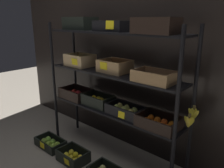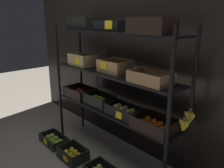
# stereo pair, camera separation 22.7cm
# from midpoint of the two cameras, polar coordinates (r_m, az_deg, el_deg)

# --- Properties ---
(ground_plane) EXTENTS (10.00, 10.00, 0.00)m
(ground_plane) POSITION_cam_midpoint_polar(r_m,az_deg,el_deg) (2.63, -2.59, -17.66)
(ground_plane) COLOR gray
(storefront_wall) EXTENTS (3.98, 0.12, 2.56)m
(storefront_wall) POSITION_cam_midpoint_polar(r_m,az_deg,el_deg) (2.46, 3.04, 11.89)
(storefront_wall) COLOR black
(storefront_wall) RESTS_ON ground_plane
(display_rack) EXTENTS (1.70, 0.36, 1.49)m
(display_rack) POSITION_cam_midpoint_polar(r_m,az_deg,el_deg) (2.25, -2.94, 2.36)
(display_rack) COLOR black
(display_rack) RESTS_ON ground_plane
(crate_ground_apple_green) EXTENTS (0.38, 0.22, 0.10)m
(crate_ground_apple_green) POSITION_cam_midpoint_polar(r_m,az_deg,el_deg) (2.87, -17.79, -14.35)
(crate_ground_apple_green) COLOR black
(crate_ground_apple_green) RESTS_ON ground_plane
(crate_ground_lemon) EXTENTS (0.32, 0.24, 0.13)m
(crate_ground_lemon) POSITION_cam_midpoint_polar(r_m,az_deg,el_deg) (2.56, -12.60, -17.84)
(crate_ground_lemon) COLOR black
(crate_ground_lemon) RESTS_ON ground_plane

